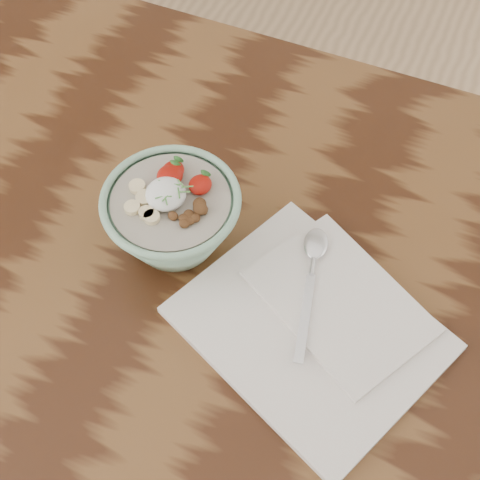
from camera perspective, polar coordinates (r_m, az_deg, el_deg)
name	(u,v)px	position (r cm, az deg, el deg)	size (l,w,h in cm)	color
table	(161,290)	(94.72, -6.78, -4.23)	(160.00, 90.00, 75.00)	#381C0E
breakfast_bowl	(173,216)	(82.70, -5.75, 2.04)	(17.01, 17.01, 11.44)	#89B999
napkin	(316,322)	(81.01, 6.50, -7.01)	(35.68, 32.83, 1.77)	white
spoon	(313,261)	(83.46, 6.27, -1.82)	(6.08, 18.64, 0.98)	silver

